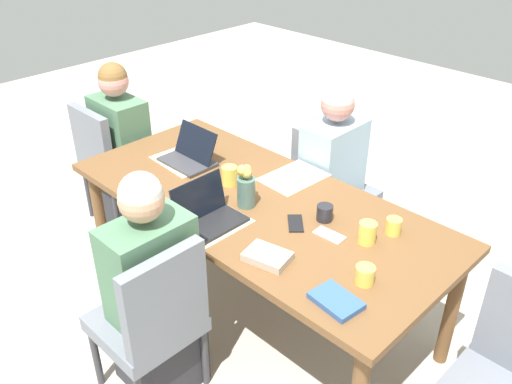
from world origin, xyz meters
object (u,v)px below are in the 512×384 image
(person_near_left_far, at_px, (154,298))
(coffee_mug_near_left, at_px, (394,226))
(chair_near_left_far, at_px, (153,317))
(book_red_cover, at_px, (267,256))
(phone_silver, at_px, (329,235))
(laptop_head_left_left_near, at_px, (190,156))
(coffee_mug_centre_right, at_px, (325,213))
(book_blue_cover, at_px, (336,301))
(dining_table, at_px, (256,212))
(coffee_mug_centre_left, at_px, (230,176))
(phone_black, at_px, (295,223))
(coffee_mug_far_left, at_px, (365,275))
(chair_head_right_right_near, at_px, (511,379))
(chair_head_left_left_near, at_px, (110,160))
(coffee_mug_near_right, at_px, (367,233))
(chair_far_left_mid, at_px, (328,181))
(laptop_near_left_far, at_px, (207,215))
(flower_vase, at_px, (245,187))
(person_head_left_left_near, at_px, (124,156))
(person_far_left_mid, at_px, (331,185))

(person_near_left_far, distance_m, coffee_mug_near_left, 1.19)
(chair_near_left_far, relative_size, book_red_cover, 4.50)
(chair_near_left_far, xyz_separation_m, phone_silver, (0.38, 0.78, 0.25))
(person_near_left_far, distance_m, laptop_head_left_left_near, 1.00)
(coffee_mug_centre_right, height_order, book_blue_cover, coffee_mug_centre_right)
(dining_table, height_order, coffee_mug_centre_left, coffee_mug_centre_left)
(phone_black, bearing_deg, coffee_mug_far_left, -149.32)
(chair_head_right_right_near, height_order, book_red_cover, chair_head_right_right_near)
(phone_black, bearing_deg, chair_head_left_left_near, 46.10)
(coffee_mug_near_right, height_order, book_red_cover, coffee_mug_near_right)
(chair_far_left_mid, xyz_separation_m, phone_silver, (0.60, -0.77, 0.25))
(coffee_mug_near_right, xyz_separation_m, coffee_mug_far_left, (0.16, -0.25, -0.01))
(chair_head_left_left_near, xyz_separation_m, chair_far_left_mid, (1.27, 0.84, 0.00))
(chair_head_left_left_near, distance_m, book_red_cover, 1.83)
(dining_table, xyz_separation_m, laptop_near_left_far, (-0.02, -0.32, 0.12))
(coffee_mug_centre_right, relative_size, book_red_cover, 0.41)
(book_red_cover, bearing_deg, flower_vase, 135.00)
(coffee_mug_centre_right, relative_size, coffee_mug_far_left, 0.98)
(chair_far_left_mid, relative_size, chair_head_right_right_near, 1.00)
(chair_near_left_far, height_order, phone_black, chair_near_left_far)
(coffee_mug_centre_left, height_order, phone_black, coffee_mug_centre_left)
(dining_table, bearing_deg, phone_silver, 1.98)
(person_near_left_far, xyz_separation_m, flower_vase, (-0.03, 0.64, 0.33))
(coffee_mug_centre_left, xyz_separation_m, book_blue_cover, (1.01, -0.36, -0.04))
(person_head_left_left_near, relative_size, coffee_mug_near_right, 11.32)
(coffee_mug_far_left, bearing_deg, coffee_mug_near_right, 123.03)
(coffee_mug_centre_left, distance_m, coffee_mug_centre_right, 0.61)
(coffee_mug_far_left, distance_m, phone_black, 0.52)
(chair_head_right_right_near, height_order, coffee_mug_centre_left, chair_head_right_right_near)
(coffee_mug_near_left, bearing_deg, coffee_mug_centre_right, -155.47)
(coffee_mug_near_right, bearing_deg, chair_far_left_mid, 137.55)
(dining_table, relative_size, chair_near_left_far, 2.37)
(chair_head_left_left_near, distance_m, chair_near_left_far, 1.66)
(person_near_left_far, relative_size, phone_black, 7.97)
(chair_near_left_far, xyz_separation_m, person_near_left_far, (-0.07, 0.06, 0.03))
(laptop_head_left_left_near, xyz_separation_m, coffee_mug_far_left, (1.38, -0.18, -0.00))
(chair_head_right_right_near, distance_m, coffee_mug_far_left, 0.70)
(laptop_near_left_far, bearing_deg, coffee_mug_centre_left, 121.33)
(dining_table, relative_size, phone_black, 14.24)
(coffee_mug_near_right, distance_m, coffee_mug_centre_left, 0.86)
(coffee_mug_centre_left, bearing_deg, book_blue_cover, -19.34)
(book_blue_cover, bearing_deg, coffee_mug_near_left, 107.14)
(book_red_cover, bearing_deg, chair_far_left_mid, 102.32)
(coffee_mug_near_left, distance_m, coffee_mug_centre_right, 0.34)
(coffee_mug_near_right, distance_m, phone_silver, 0.18)
(coffee_mug_centre_right, height_order, book_red_cover, coffee_mug_centre_right)
(chair_near_left_far, height_order, coffee_mug_far_left, chair_near_left_far)
(chair_near_left_far, bearing_deg, chair_far_left_mid, 98.11)
(dining_table, relative_size, person_far_left_mid, 1.79)
(chair_far_left_mid, relative_size, phone_silver, 6.00)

